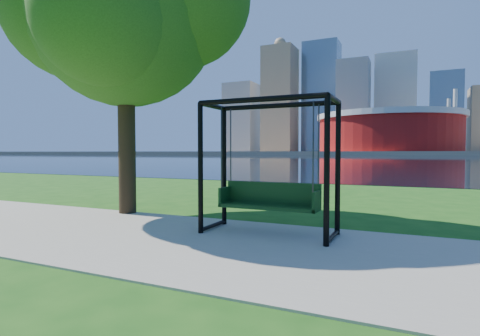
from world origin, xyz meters
The scene contains 8 objects.
ground centered at (0.00, 0.00, 0.00)m, with size 900.00×900.00×0.00m, color #1E5114.
path centered at (0.00, -0.50, 0.01)m, with size 120.00×4.00×0.03m, color #9E937F.
river centered at (0.00, 102.00, 0.01)m, with size 900.00×180.00×0.02m, color black.
far_bank centered at (0.00, 306.00, 1.00)m, with size 900.00×228.00×2.00m, color #937F60.
stadium centered at (-10.00, 235.00, 14.23)m, with size 83.00×83.00×32.00m.
skyline centered at (-4.27, 319.39, 35.89)m, with size 392.00×66.00×96.50m.
swing centered at (0.60, 0.56, 1.20)m, with size 2.42×1.06×2.47m.
park_tree centered at (-3.46, 1.38, 5.06)m, with size 5.86×5.30×7.28m.
Camera 1 is at (2.97, -5.89, 1.53)m, focal length 28.00 mm.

